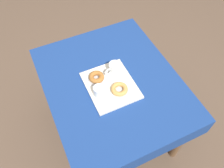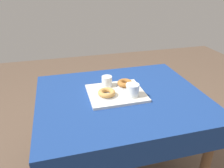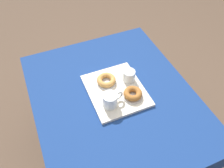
% 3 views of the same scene
% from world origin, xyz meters
% --- Properties ---
extents(ground_plane, '(6.00, 6.00, 0.00)m').
position_xyz_m(ground_plane, '(0.00, 0.00, 0.00)').
color(ground_plane, brown).
extents(dining_table, '(1.15, 0.95, 0.74)m').
position_xyz_m(dining_table, '(0.00, 0.00, 0.63)').
color(dining_table, navy).
rests_on(dining_table, ground).
extents(serving_tray, '(0.39, 0.33, 0.02)m').
position_xyz_m(serving_tray, '(-0.03, 0.03, 0.75)').
color(serving_tray, silver).
rests_on(serving_tray, dining_table).
extents(tea_mug_left, '(0.09, 0.13, 0.09)m').
position_xyz_m(tea_mug_left, '(0.06, -0.05, 0.79)').
color(tea_mug_left, white).
rests_on(tea_mug_left, serving_tray).
extents(water_glass_near, '(0.08, 0.08, 0.08)m').
position_xyz_m(water_glass_near, '(-0.07, 0.13, 0.79)').
color(water_glass_near, white).
rests_on(water_glass_near, serving_tray).
extents(donut_plate_left, '(0.13, 0.13, 0.01)m').
position_xyz_m(donut_plate_left, '(0.06, 0.10, 0.76)').
color(donut_plate_left, silver).
rests_on(donut_plate_left, serving_tray).
extents(sugar_donut_left, '(0.11, 0.11, 0.04)m').
position_xyz_m(sugar_donut_left, '(0.06, 0.10, 0.78)').
color(sugar_donut_left, '#A3662D').
rests_on(sugar_donut_left, donut_plate_left).
extents(donut_plate_right, '(0.13, 0.13, 0.01)m').
position_xyz_m(donut_plate_right, '(-0.11, -0.01, 0.76)').
color(donut_plate_right, silver).
rests_on(donut_plate_right, serving_tray).
extents(sugar_donut_right, '(0.12, 0.12, 0.03)m').
position_xyz_m(sugar_donut_right, '(-0.11, -0.01, 0.78)').
color(sugar_donut_right, tan).
rests_on(sugar_donut_right, donut_plate_right).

